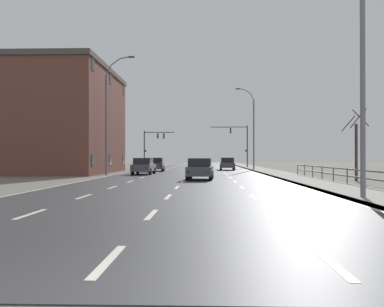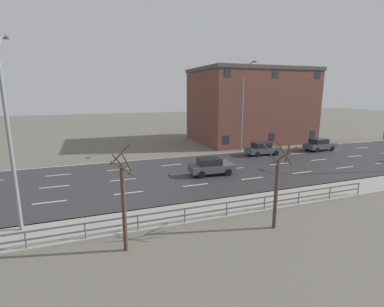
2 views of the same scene
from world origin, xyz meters
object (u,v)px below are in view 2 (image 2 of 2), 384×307
Objects in this scene: street_lamp_foreground at (10,139)px; car_near_left at (320,144)px; car_mid_centre at (211,166)px; brick_building at (250,105)px; street_lamp_left_bank at (243,109)px; car_far_left at (263,149)px.

street_lamp_foreground reaches higher than car_near_left.
car_mid_centre and car_near_left have the same top height.
car_near_left is 0.25× the size of brick_building.
car_far_left is at bearing 18.66° from street_lamp_left_bank.
street_lamp_left_bank is 8.78m from brick_building.
car_far_left is 0.99× the size of car_mid_centre.
car_near_left is at bearing 109.97° from street_lamp_foreground.
car_near_left is at bearing 71.06° from street_lamp_left_bank.
car_mid_centre is at bearing -75.62° from car_near_left.
car_near_left is at bearing 109.60° from car_mid_centre.
car_mid_centre is 0.25× the size of brick_building.
car_mid_centre is at bearing 113.98° from street_lamp_foreground.
street_lamp_left_bank is 2.63× the size of car_near_left.
brick_building is (-10.31, -4.33, 4.66)m from car_near_left.
street_lamp_foreground reaches higher than car_mid_centre.
street_lamp_left_bank is at bearing 123.73° from street_lamp_foreground.
brick_building reaches higher than car_mid_centre.
car_near_left is at bearing 90.61° from car_far_left.
car_far_left is 8.55m from car_near_left.
car_far_left is 1.00× the size of car_near_left.
brick_building is at bearing 159.15° from car_far_left.
brick_building is at bearing 142.40° from car_mid_centre.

